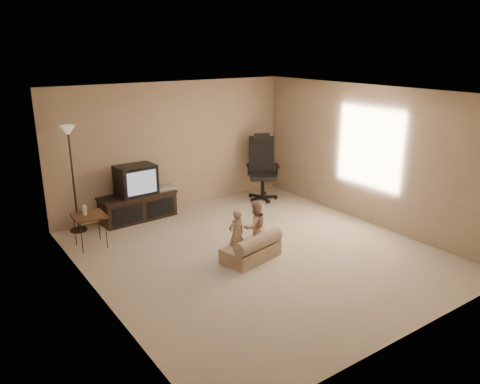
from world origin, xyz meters
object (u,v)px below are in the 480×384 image
object	(u,v)px
office_chair	(262,176)
floor_lamp	(71,155)
tv_stand	(138,197)
toddler_right	(255,227)
toddler_left	(237,234)
side_table	(89,216)
child_sofa	(253,249)

from	to	relation	value
office_chair	floor_lamp	distance (m)	3.91
tv_stand	toddler_right	distance (m)	2.62
tv_stand	floor_lamp	world-z (taller)	floor_lamp
tv_stand	toddler_left	bearing A→B (deg)	-80.60
office_chair	toddler_right	world-z (taller)	office_chair
toddler_right	floor_lamp	bearing A→B (deg)	-48.42
side_table	toddler_right	size ratio (longest dim) A/B	0.85
child_sofa	toddler_right	distance (m)	0.38
tv_stand	floor_lamp	size ratio (longest dim) A/B	0.79
child_sofa	toddler_right	world-z (taller)	toddler_right
tv_stand	floor_lamp	xyz separation A→B (m)	(-1.12, 0.06, 0.94)
child_sofa	toddler_right	bearing A→B (deg)	34.54
toddler_right	child_sofa	bearing A→B (deg)	49.65
office_chair	child_sofa	xyz separation A→B (m)	(-1.96, -2.34, -0.32)
office_chair	tv_stand	bearing A→B (deg)	-156.48
tv_stand	office_chair	xyz separation A→B (m)	(2.68, -0.33, 0.06)
office_chair	child_sofa	distance (m)	3.07
side_table	toddler_right	bearing A→B (deg)	-39.95
toddler_right	tv_stand	bearing A→B (deg)	-67.00
tv_stand	toddler_left	distance (m)	2.53
office_chair	child_sofa	size ratio (longest dim) A/B	1.40
toddler_left	tv_stand	bearing A→B (deg)	-79.92
side_table	floor_lamp	bearing A→B (deg)	87.96
office_chair	toddler_left	size ratio (longest dim) A/B	1.73
office_chair	floor_lamp	bearing A→B (deg)	-155.27
office_chair	toddler_left	distance (m)	3.02
floor_lamp	toddler_left	world-z (taller)	floor_lamp
tv_stand	side_table	xyz separation A→B (m)	(-1.15, -0.74, 0.09)
office_chair	child_sofa	bearing A→B (deg)	-99.48
child_sofa	toddler_left	world-z (taller)	toddler_left
office_chair	toddler_left	bearing A→B (deg)	-104.29
floor_lamp	toddler_right	distance (m)	3.36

